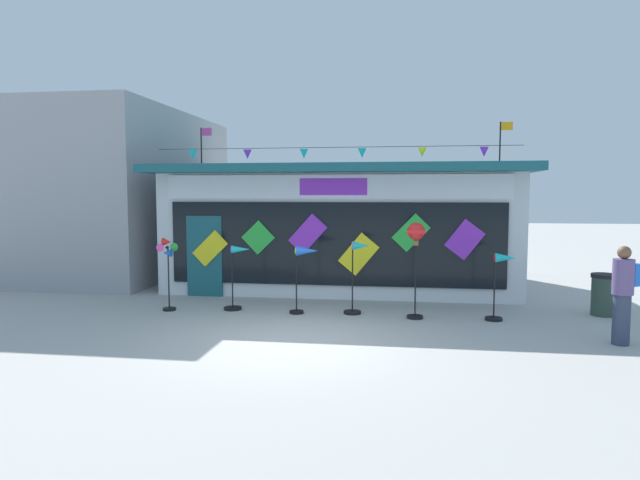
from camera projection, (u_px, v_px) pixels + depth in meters
The scene contains 11 objects.
ground_plane at pixel (295, 341), 9.59m from camera, with size 80.00×80.00×0.00m, color #ADAAA5.
kite_shop_building at pixel (344, 226), 15.72m from camera, with size 9.33×5.88×4.48m.
wind_spinner_far_left at pixel (168, 259), 12.01m from camera, with size 0.42×0.28×1.60m.
wind_spinner_left at pixel (237, 276), 12.13m from camera, with size 0.60×0.39×1.42m.
wind_spinner_center_left at pixel (304, 264), 11.71m from camera, with size 0.63×0.30×1.45m.
wind_spinner_center_right at pixel (357, 272), 11.72m from camera, with size 0.56×0.37×1.55m.
wind_spinner_right at pixel (416, 241), 11.23m from camera, with size 0.36×0.36×1.97m.
wind_spinner_far_right at pixel (501, 277), 11.10m from camera, with size 0.59×0.34×1.37m.
person_near_camera at pixel (623, 293), 9.34m from camera, with size 0.48×0.42×1.68m.
trash_bin at pixel (604, 294), 11.61m from camera, with size 0.52×0.52×0.88m.
neighbour_building at pixel (91, 194), 18.16m from camera, with size 6.73×8.00×5.08m, color #99999E.
Camera 1 is at (1.81, -9.25, 2.56)m, focal length 31.16 mm.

